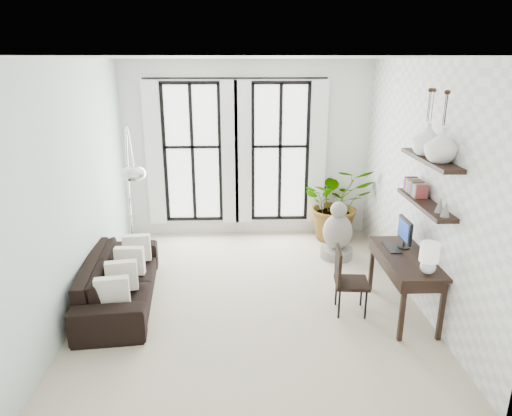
{
  "coord_description": "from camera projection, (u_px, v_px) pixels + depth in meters",
  "views": [
    {
      "loc": [
        -0.15,
        -5.77,
        3.17
      ],
      "look_at": [
        0.08,
        0.3,
        1.2
      ],
      "focal_mm": 32.0,
      "sensor_mm": 36.0,
      "label": 1
    }
  ],
  "objects": [
    {
      "name": "plant",
      "position": [
        337.0,
        203.0,
        8.31
      ],
      "size": [
        1.3,
        1.14,
        1.4
      ],
      "primitive_type": "imported",
      "rotation": [
        0.0,
        0.0,
        0.04
      ],
      "color": "#2D7228",
      "rests_on": "floor"
    },
    {
      "name": "wall_shelves",
      "position": [
        426.0,
        185.0,
        5.53
      ],
      "size": [
        0.25,
        1.3,
        0.6
      ],
      "color": "black",
      "rests_on": "wall_right"
    },
    {
      "name": "vase_b",
      "position": [
        427.0,
        139.0,
        5.47
      ],
      "size": [
        0.37,
        0.37,
        0.38
      ],
      "primitive_type": "imported",
      "color": "white",
      "rests_on": "shelf_upper"
    },
    {
      "name": "wall_back",
      "position": [
        247.0,
        150.0,
        8.35
      ],
      "size": [
        4.5,
        0.0,
        4.5
      ],
      "primitive_type": "plane",
      "rotation": [
        1.57,
        0.0,
        0.0
      ],
      "color": "white",
      "rests_on": "floor"
    },
    {
      "name": "buddha",
      "position": [
        337.0,
        234.0,
        7.59
      ],
      "size": [
        0.54,
        0.54,
        0.98
      ],
      "color": "gray",
      "rests_on": "floor"
    },
    {
      "name": "floor",
      "position": [
        251.0,
        295.0,
        6.47
      ],
      "size": [
        5.0,
        5.0,
        0.0
      ],
      "primitive_type": "plane",
      "color": "beige",
      "rests_on": "ground"
    },
    {
      "name": "desk",
      "position": [
        407.0,
        262.0,
        5.74
      ],
      "size": [
        0.58,
        1.37,
        1.2
      ],
      "color": "black",
      "rests_on": "floor"
    },
    {
      "name": "vase_a",
      "position": [
        442.0,
        145.0,
        5.09
      ],
      "size": [
        0.37,
        0.37,
        0.38
      ],
      "primitive_type": "imported",
      "color": "white",
      "rests_on": "shelf_upper"
    },
    {
      "name": "sofa",
      "position": [
        120.0,
        280.0,
        6.2
      ],
      "size": [
        1.08,
        2.3,
        0.65
      ],
      "primitive_type": "imported",
      "rotation": [
        0.0,
        0.0,
        1.67
      ],
      "color": "black",
      "rests_on": "floor"
    },
    {
      "name": "wall_right",
      "position": [
        420.0,
        184.0,
        6.06
      ],
      "size": [
        0.0,
        5.0,
        5.0
      ],
      "primitive_type": "plane",
      "rotation": [
        1.57,
        0.0,
        -1.57
      ],
      "color": "white",
      "rests_on": "floor"
    },
    {
      "name": "desk_chair",
      "position": [
        346.0,
        277.0,
        5.89
      ],
      "size": [
        0.46,
        0.46,
        0.89
      ],
      "rotation": [
        0.0,
        0.0,
        -0.09
      ],
      "color": "black",
      "rests_on": "floor"
    },
    {
      "name": "wall_left",
      "position": [
        77.0,
        188.0,
        5.89
      ],
      "size": [
        0.0,
        5.0,
        5.0
      ],
      "primitive_type": "plane",
      "rotation": [
        1.57,
        0.0,
        1.57
      ],
      "color": "silver",
      "rests_on": "floor"
    },
    {
      "name": "windows",
      "position": [
        236.0,
        153.0,
        8.29
      ],
      "size": [
        3.26,
        0.13,
        2.65
      ],
      "color": "white",
      "rests_on": "wall_back"
    },
    {
      "name": "throw_pillows",
      "position": [
        126.0,
        268.0,
        6.15
      ],
      "size": [
        0.4,
        1.52,
        0.4
      ],
      "color": "silver",
      "rests_on": "sofa"
    },
    {
      "name": "arc_lamp",
      "position": [
        129.0,
        163.0,
        6.39
      ],
      "size": [
        0.73,
        1.59,
        2.32
      ],
      "color": "silver",
      "rests_on": "floor"
    },
    {
      "name": "ceiling",
      "position": [
        251.0,
        58.0,
        5.48
      ],
      "size": [
        5.0,
        5.0,
        0.0
      ],
      "primitive_type": "plane",
      "color": "white",
      "rests_on": "wall_back"
    }
  ]
}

